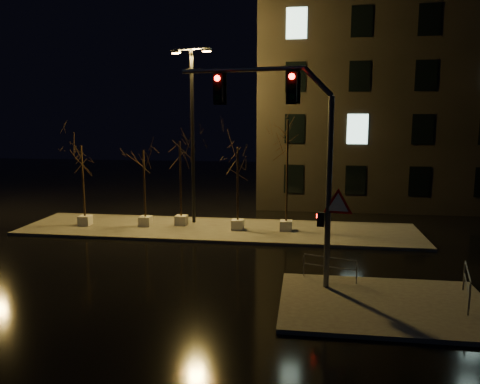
# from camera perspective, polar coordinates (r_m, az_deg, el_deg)

# --- Properties ---
(ground) EXTENTS (90.00, 90.00, 0.00)m
(ground) POSITION_cam_1_polar(r_m,az_deg,el_deg) (20.56, -5.83, -8.79)
(ground) COLOR black
(ground) RESTS_ON ground
(median) EXTENTS (22.00, 5.00, 0.15)m
(median) POSITION_cam_1_polar(r_m,az_deg,el_deg) (26.17, -2.69, -4.60)
(median) COLOR #494741
(median) RESTS_ON ground
(sidewalk_corner) EXTENTS (7.00, 5.00, 0.15)m
(sidewalk_corner) POSITION_cam_1_polar(r_m,az_deg,el_deg) (16.92, 17.20, -12.99)
(sidewalk_corner) COLOR #494741
(sidewalk_corner) RESTS_ON ground
(building) EXTENTS (25.00, 12.00, 15.00)m
(building) POSITION_cam_1_polar(r_m,az_deg,el_deg) (38.11, 22.44, 10.35)
(building) COLOR black
(building) RESTS_ON ground
(tree_0) EXTENTS (1.80, 1.80, 4.68)m
(tree_0) POSITION_cam_1_polar(r_m,az_deg,el_deg) (27.74, -18.70, 3.32)
(tree_0) COLOR beige
(tree_0) RESTS_ON median
(tree_1) EXTENTS (1.80, 1.80, 4.42)m
(tree_1) POSITION_cam_1_polar(r_m,az_deg,el_deg) (26.66, -11.66, 2.97)
(tree_1) COLOR beige
(tree_1) RESTS_ON median
(tree_2) EXTENTS (1.80, 1.80, 4.93)m
(tree_2) POSITION_cam_1_polar(r_m,az_deg,el_deg) (26.53, -7.32, 3.89)
(tree_2) COLOR beige
(tree_2) RESTS_ON median
(tree_3) EXTENTS (1.80, 1.80, 4.63)m
(tree_3) POSITION_cam_1_polar(r_m,az_deg,el_deg) (25.27, -0.29, 3.18)
(tree_3) COLOR beige
(tree_3) RESTS_ON median
(tree_4) EXTENTS (1.80, 1.80, 6.18)m
(tree_4) POSITION_cam_1_polar(r_m,az_deg,el_deg) (25.07, 5.80, 5.76)
(tree_4) COLOR beige
(tree_4) RESTS_ON median
(traffic_signal_mast) EXTENTS (6.42, 1.18, 7.93)m
(traffic_signal_mast) POSITION_cam_1_polar(r_m,az_deg,el_deg) (16.91, 6.58, 5.81)
(traffic_signal_mast) COLOR #57595F
(traffic_signal_mast) RESTS_ON sidewalk_corner
(streetlight_main) EXTENTS (2.44, 0.97, 9.92)m
(streetlight_main) POSITION_cam_1_polar(r_m,az_deg,el_deg) (27.03, -5.82, 8.22)
(streetlight_main) COLOR black
(streetlight_main) RESTS_ON median
(guard_rail_a) EXTENTS (2.01, 0.67, 0.91)m
(guard_rail_a) POSITION_cam_1_polar(r_m,az_deg,el_deg) (18.37, 10.88, -8.72)
(guard_rail_a) COLOR #57595F
(guard_rail_a) RESTS_ON sidewalk_corner
(guard_rail_b) EXTENTS (0.60, 2.28, 1.11)m
(guard_rail_b) POSITION_cam_1_polar(r_m,az_deg,el_deg) (17.71, 25.94, -9.79)
(guard_rail_b) COLOR #57595F
(guard_rail_b) RESTS_ON sidewalk_corner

